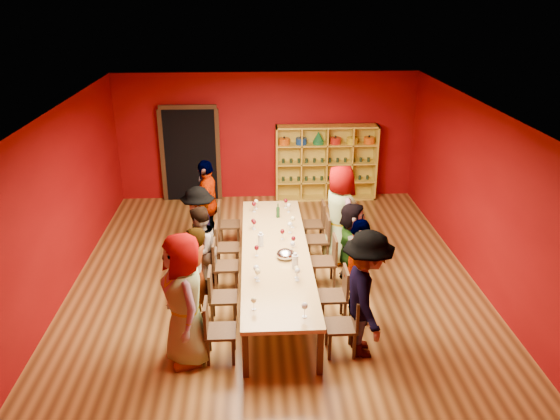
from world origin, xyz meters
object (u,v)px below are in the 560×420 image
object	(u,v)px
shelving_unit	(326,159)
spittoon_bowl	(286,254)
person_left_2	(200,250)
chair_person_left_2	(221,263)
person_left_1	(195,277)
person_left_3	(199,230)
person_left_0	(184,300)
chair_person_right_3	(322,236)
chair_person_left_3	(223,245)
chair_person_left_4	(225,222)
person_right_4	(339,206)
wine_bottle	(278,212)
person_left_4	(208,204)
chair_person_right_1	(338,292)
chair_person_right_0	(347,322)
person_right_2	(351,244)
person_right_1	(358,272)
chair_person_right_2	(328,258)
person_right_3	(340,214)
person_right_0	(366,294)
chair_person_left_1	(218,294)
chair_person_left_0	(215,328)
chair_person_right_4	(317,221)
tasting_table	(275,254)

from	to	relation	value
shelving_unit	spittoon_bowl	world-z (taller)	shelving_unit
person_left_2	chair_person_left_2	bearing A→B (deg)	110.03
person_left_1	person_left_3	distance (m)	1.69
person_left_0	chair_person_right_3	bearing A→B (deg)	121.50
person_left_0	person_left_1	world-z (taller)	person_left_0
chair_person_left_3	chair_person_right_3	distance (m)	1.84
person_left_1	chair_person_left_4	distance (m)	2.76
person_right_4	wine_bottle	xyz separation A→B (m)	(-1.22, -0.35, 0.05)
person_left_4	chair_person_right_1	bearing A→B (deg)	42.82
shelving_unit	chair_person_left_2	bearing A→B (deg)	-118.76
chair_person_right_0	person_right_2	size ratio (longest dim) A/B	0.59
person_left_3	person_right_4	xyz separation A→B (m)	(2.64, 0.95, 0.01)
chair_person_right_0	person_right_1	bearing A→B (deg)	70.28
person_left_1	chair_person_right_1	xyz separation A→B (m)	(2.15, -0.05, -0.30)
person_left_3	person_right_4	world-z (taller)	person_right_4
shelving_unit	person_left_4	size ratio (longest dim) A/B	1.36
shelving_unit	person_right_1	world-z (taller)	shelving_unit
chair_person_left_3	chair_person_right_2	bearing A→B (deg)	-18.95
spittoon_bowl	chair_person_right_2	bearing A→B (deg)	30.86
shelving_unit	chair_person_right_3	world-z (taller)	shelving_unit
chair_person_left_4	person_right_3	xyz separation A→B (m)	(2.14, -0.78, 0.43)
person_right_4	person_left_2	bearing A→B (deg)	132.11
person_left_1	chair_person_right_3	world-z (taller)	person_left_1
person_left_2	person_right_0	distance (m)	3.03
person_left_2	chair_person_right_1	xyz separation A→B (m)	(2.16, -1.04, -0.25)
person_right_2	wine_bottle	distance (m)	1.70
chair_person_left_1	person_right_0	xyz separation A→B (m)	(2.06, -0.84, 0.43)
chair_person_left_2	person_right_2	bearing A→B (deg)	1.95
chair_person_left_2	person_left_0	bearing A→B (deg)	-101.47
chair_person_left_0	wine_bottle	size ratio (longest dim) A/B	3.21
chair_person_left_0	chair_person_right_0	distance (m)	1.82
person_left_3	chair_person_right_4	world-z (taller)	person_left_3
person_right_3	person_right_4	size ratio (longest dim) A/B	1.15
tasting_table	chair_person_left_4	xyz separation A→B (m)	(-0.91, 1.85, -0.20)
tasting_table	person_right_2	size ratio (longest dim) A/B	3.00
chair_person_left_4	person_left_4	world-z (taller)	person_left_4
person_right_0	spittoon_bowl	xyz separation A→B (m)	(-1.00, 1.46, -0.11)
chair_person_left_0	chair_person_right_2	size ratio (longest dim) A/B	1.00
chair_person_left_1	spittoon_bowl	xyz separation A→B (m)	(1.06, 0.62, 0.32)
chair_person_left_0	person_left_1	distance (m)	0.98
chair_person_left_3	person_right_3	distance (m)	2.20
tasting_table	chair_person_left_3	world-z (taller)	chair_person_left_3
chair_person_left_4	person_right_0	distance (m)	4.14
chair_person_left_3	person_right_2	distance (m)	2.30
chair_person_left_1	person_right_1	bearing A→B (deg)	-1.34
chair_person_left_2	person_left_3	distance (m)	0.86
person_left_4	person_right_3	distance (m)	2.58
person_right_1	chair_person_right_3	bearing A→B (deg)	21.35
chair_person_left_2	spittoon_bowl	size ratio (longest dim) A/B	2.94
person_right_2	chair_person_left_2	bearing A→B (deg)	91.70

